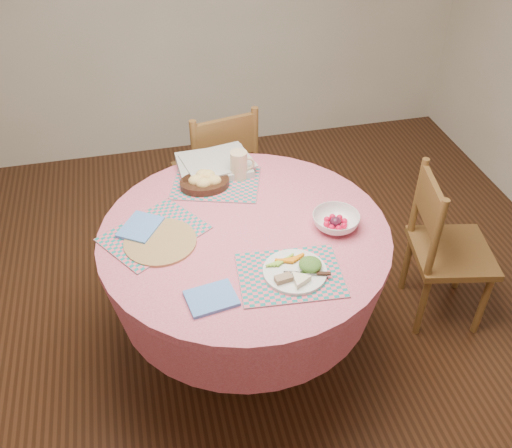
{
  "coord_description": "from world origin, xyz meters",
  "views": [
    {
      "loc": [
        -0.38,
        -1.81,
        2.29
      ],
      "look_at": [
        0.05,
        0.0,
        0.78
      ],
      "focal_mm": 40.0,
      "sensor_mm": 36.0,
      "label": 1
    }
  ],
  "objects_px": {
    "wicker_trivet": "(160,242)",
    "dinner_plate": "(297,271)",
    "chair_right": "(444,246)",
    "chair_back": "(218,172)",
    "fruit_bowl": "(336,221)",
    "latte_mug": "(239,165)",
    "dining_table": "(245,265)",
    "bread_bowl": "(205,181)"
  },
  "relations": [
    {
      "from": "wicker_trivet",
      "to": "dinner_plate",
      "type": "xyz_separation_m",
      "value": [
        0.5,
        -0.31,
        0.02
      ]
    },
    {
      "from": "chair_right",
      "to": "dinner_plate",
      "type": "height_order",
      "value": "chair_right"
    },
    {
      "from": "chair_back",
      "to": "dinner_plate",
      "type": "relative_size",
      "value": 3.6
    },
    {
      "from": "chair_back",
      "to": "fruit_bowl",
      "type": "distance_m",
      "value": 1.05
    },
    {
      "from": "wicker_trivet",
      "to": "latte_mug",
      "type": "height_order",
      "value": "latte_mug"
    },
    {
      "from": "chair_back",
      "to": "dinner_plate",
      "type": "bearing_deg",
      "value": 83.93
    },
    {
      "from": "chair_back",
      "to": "wicker_trivet",
      "type": "relative_size",
      "value": 3.0
    },
    {
      "from": "dining_table",
      "to": "dinner_plate",
      "type": "relative_size",
      "value": 4.95
    },
    {
      "from": "dining_table",
      "to": "wicker_trivet",
      "type": "height_order",
      "value": "wicker_trivet"
    },
    {
      "from": "wicker_trivet",
      "to": "latte_mug",
      "type": "relative_size",
      "value": 2.18
    },
    {
      "from": "fruit_bowl",
      "to": "latte_mug",
      "type": "bearing_deg",
      "value": 125.16
    },
    {
      "from": "chair_right",
      "to": "fruit_bowl",
      "type": "xyz_separation_m",
      "value": [
        -0.62,
        -0.08,
        0.34
      ]
    },
    {
      "from": "chair_right",
      "to": "chair_back",
      "type": "bearing_deg",
      "value": 59.87
    },
    {
      "from": "chair_back",
      "to": "fruit_bowl",
      "type": "height_order",
      "value": "chair_back"
    },
    {
      "from": "dinner_plate",
      "to": "chair_right",
      "type": "bearing_deg",
      "value": 20.87
    },
    {
      "from": "dinner_plate",
      "to": "bread_bowl",
      "type": "height_order",
      "value": "bread_bowl"
    },
    {
      "from": "dining_table",
      "to": "chair_right",
      "type": "bearing_deg",
      "value": 1.4
    },
    {
      "from": "bread_bowl",
      "to": "latte_mug",
      "type": "xyz_separation_m",
      "value": [
        0.17,
        0.04,
        0.04
      ]
    },
    {
      "from": "latte_mug",
      "to": "fruit_bowl",
      "type": "bearing_deg",
      "value": -54.84
    },
    {
      "from": "bread_bowl",
      "to": "chair_right",
      "type": "bearing_deg",
      "value": -16.55
    },
    {
      "from": "chair_back",
      "to": "dining_table",
      "type": "bearing_deg",
      "value": 76.48
    },
    {
      "from": "dinner_plate",
      "to": "latte_mug",
      "type": "relative_size",
      "value": 1.82
    },
    {
      "from": "dinner_plate",
      "to": "latte_mug",
      "type": "distance_m",
      "value": 0.71
    },
    {
      "from": "latte_mug",
      "to": "dinner_plate",
      "type": "bearing_deg",
      "value": -83.5
    },
    {
      "from": "bread_bowl",
      "to": "fruit_bowl",
      "type": "height_order",
      "value": "bread_bowl"
    },
    {
      "from": "dinner_plate",
      "to": "bread_bowl",
      "type": "xyz_separation_m",
      "value": [
        -0.25,
        0.66,
        0.01
      ]
    },
    {
      "from": "chair_right",
      "to": "bread_bowl",
      "type": "xyz_separation_m",
      "value": [
        -1.11,
        0.33,
        0.34
      ]
    },
    {
      "from": "wicker_trivet",
      "to": "fruit_bowl",
      "type": "xyz_separation_m",
      "value": [
        0.74,
        -0.07,
        0.02
      ]
    },
    {
      "from": "chair_right",
      "to": "dinner_plate",
      "type": "distance_m",
      "value": 0.98
    },
    {
      "from": "chair_back",
      "to": "latte_mug",
      "type": "distance_m",
      "value": 0.6
    },
    {
      "from": "chair_right",
      "to": "latte_mug",
      "type": "height_order",
      "value": "latte_mug"
    },
    {
      "from": "dining_table",
      "to": "chair_back",
      "type": "relative_size",
      "value": 1.38
    },
    {
      "from": "chair_back",
      "to": "fruit_bowl",
      "type": "bearing_deg",
      "value": 99.03
    },
    {
      "from": "dining_table",
      "to": "wicker_trivet",
      "type": "relative_size",
      "value": 4.13
    },
    {
      "from": "chair_back",
      "to": "latte_mug",
      "type": "height_order",
      "value": "chair_back"
    },
    {
      "from": "chair_right",
      "to": "latte_mug",
      "type": "bearing_deg",
      "value": 79.96
    },
    {
      "from": "chair_back",
      "to": "chair_right",
      "type": "bearing_deg",
      "value": 127.3
    },
    {
      "from": "dining_table",
      "to": "latte_mug",
      "type": "bearing_deg",
      "value": 81.03
    },
    {
      "from": "dining_table",
      "to": "wicker_trivet",
      "type": "xyz_separation_m",
      "value": [
        -0.35,
        0.01,
        0.2
      ]
    },
    {
      "from": "dining_table",
      "to": "fruit_bowl",
      "type": "xyz_separation_m",
      "value": [
        0.38,
        -0.06,
        0.22
      ]
    },
    {
      "from": "chair_right",
      "to": "chair_back",
      "type": "height_order",
      "value": "chair_back"
    },
    {
      "from": "bread_bowl",
      "to": "wicker_trivet",
      "type": "bearing_deg",
      "value": -124.82
    }
  ]
}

